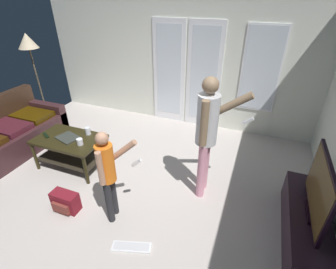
{
  "coord_description": "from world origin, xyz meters",
  "views": [
    {
      "loc": [
        1.66,
        -2.2,
        2.48
      ],
      "look_at": [
        0.74,
        0.16,
        0.99
      ],
      "focal_mm": 26.35,
      "sensor_mm": 36.0,
      "label": 1
    }
  ],
  "objects_px": {
    "person_adult": "(208,130)",
    "cup_near_edge": "(80,142)",
    "coffee_table": "(71,146)",
    "backpack": "(65,202)",
    "cup_by_laptop": "(88,131)",
    "laptop_closed": "(68,138)",
    "tv_stand": "(305,226)",
    "flat_screen_tv": "(319,190)",
    "tv_remote_black": "(46,135)",
    "loose_keyboard": "(131,247)",
    "leather_couch": "(8,135)",
    "person_child": "(108,170)",
    "floor_lamp": "(28,46)"
  },
  "relations": [
    {
      "from": "coffee_table",
      "to": "cup_near_edge",
      "type": "distance_m",
      "value": 0.35
    },
    {
      "from": "person_adult",
      "to": "cup_near_edge",
      "type": "relative_size",
      "value": 17.33
    },
    {
      "from": "cup_by_laptop",
      "to": "loose_keyboard",
      "type": "bearing_deg",
      "value": -41.11
    },
    {
      "from": "person_adult",
      "to": "cup_near_edge",
      "type": "height_order",
      "value": "person_adult"
    },
    {
      "from": "person_child",
      "to": "tv_remote_black",
      "type": "distance_m",
      "value": 1.68
    },
    {
      "from": "tv_stand",
      "to": "loose_keyboard",
      "type": "height_order",
      "value": "tv_stand"
    },
    {
      "from": "cup_by_laptop",
      "to": "backpack",
      "type": "bearing_deg",
      "value": -72.22
    },
    {
      "from": "cup_by_laptop",
      "to": "tv_stand",
      "type": "bearing_deg",
      "value": -6.74
    },
    {
      "from": "backpack",
      "to": "cup_by_laptop",
      "type": "bearing_deg",
      "value": 107.78
    },
    {
      "from": "person_adult",
      "to": "tv_remote_black",
      "type": "relative_size",
      "value": 9.8
    },
    {
      "from": "laptop_closed",
      "to": "tv_remote_black",
      "type": "bearing_deg",
      "value": -153.28
    },
    {
      "from": "laptop_closed",
      "to": "tv_remote_black",
      "type": "xyz_separation_m",
      "value": [
        -0.37,
        -0.07,
        -0.0
      ]
    },
    {
      "from": "person_adult",
      "to": "tv_stand",
      "type": "bearing_deg",
      "value": -14.85
    },
    {
      "from": "coffee_table",
      "to": "cup_near_edge",
      "type": "height_order",
      "value": "cup_near_edge"
    },
    {
      "from": "tv_stand",
      "to": "person_child",
      "type": "height_order",
      "value": "person_child"
    },
    {
      "from": "coffee_table",
      "to": "laptop_closed",
      "type": "bearing_deg",
      "value": -120.67
    },
    {
      "from": "laptop_closed",
      "to": "coffee_table",
      "type": "bearing_deg",
      "value": 75.64
    },
    {
      "from": "leather_couch",
      "to": "flat_screen_tv",
      "type": "xyz_separation_m",
      "value": [
        4.67,
        -0.12,
        0.43
      ]
    },
    {
      "from": "coffee_table",
      "to": "cup_by_laptop",
      "type": "bearing_deg",
      "value": 45.47
    },
    {
      "from": "flat_screen_tv",
      "to": "person_child",
      "type": "relative_size",
      "value": 0.79
    },
    {
      "from": "flat_screen_tv",
      "to": "laptop_closed",
      "type": "height_order",
      "value": "flat_screen_tv"
    },
    {
      "from": "flat_screen_tv",
      "to": "person_adult",
      "type": "distance_m",
      "value": 1.33
    },
    {
      "from": "leather_couch",
      "to": "laptop_closed",
      "type": "xyz_separation_m",
      "value": [
        1.31,
        0.03,
        0.22
      ]
    },
    {
      "from": "flat_screen_tv",
      "to": "floor_lamp",
      "type": "xyz_separation_m",
      "value": [
        -4.98,
        1.27,
        0.84
      ]
    },
    {
      "from": "tv_remote_black",
      "to": "backpack",
      "type": "bearing_deg",
      "value": -9.63
    },
    {
      "from": "floor_lamp",
      "to": "laptop_closed",
      "type": "xyz_separation_m",
      "value": [
        1.62,
        -1.12,
        -1.05
      ]
    },
    {
      "from": "loose_keyboard",
      "to": "tv_remote_black",
      "type": "distance_m",
      "value": 2.23
    },
    {
      "from": "coffee_table",
      "to": "tv_remote_black",
      "type": "height_order",
      "value": "tv_remote_black"
    },
    {
      "from": "laptop_closed",
      "to": "tv_stand",
      "type": "bearing_deg",
      "value": 13.69
    },
    {
      "from": "floor_lamp",
      "to": "person_adult",
      "type": "bearing_deg",
      "value": -14.21
    },
    {
      "from": "cup_by_laptop",
      "to": "cup_near_edge",
      "type": "bearing_deg",
      "value": -75.06
    },
    {
      "from": "loose_keyboard",
      "to": "cup_near_edge",
      "type": "distance_m",
      "value": 1.69
    },
    {
      "from": "backpack",
      "to": "laptop_closed",
      "type": "xyz_separation_m",
      "value": [
        -0.54,
        0.8,
        0.4
      ]
    },
    {
      "from": "leather_couch",
      "to": "laptop_closed",
      "type": "distance_m",
      "value": 1.33
    },
    {
      "from": "backpack",
      "to": "laptop_closed",
      "type": "distance_m",
      "value": 1.04
    },
    {
      "from": "tv_stand",
      "to": "person_adult",
      "type": "height_order",
      "value": "person_adult"
    },
    {
      "from": "leather_couch",
      "to": "flat_screen_tv",
      "type": "bearing_deg",
      "value": -1.45
    },
    {
      "from": "laptop_closed",
      "to": "flat_screen_tv",
      "type": "bearing_deg",
      "value": 13.75
    },
    {
      "from": "floor_lamp",
      "to": "backpack",
      "type": "relative_size",
      "value": 5.11
    },
    {
      "from": "person_child",
      "to": "flat_screen_tv",
      "type": "bearing_deg",
      "value": 13.4
    },
    {
      "from": "person_adult",
      "to": "cup_by_laptop",
      "type": "distance_m",
      "value": 1.94
    },
    {
      "from": "flat_screen_tv",
      "to": "laptop_closed",
      "type": "xyz_separation_m",
      "value": [
        -3.36,
        0.15,
        -0.2
      ]
    },
    {
      "from": "flat_screen_tv",
      "to": "floor_lamp",
      "type": "bearing_deg",
      "value": 165.66
    },
    {
      "from": "flat_screen_tv",
      "to": "cup_by_laptop",
      "type": "distance_m",
      "value": 3.17
    },
    {
      "from": "laptop_closed",
      "to": "cup_by_laptop",
      "type": "relative_size",
      "value": 2.78
    },
    {
      "from": "floor_lamp",
      "to": "tv_remote_black",
      "type": "height_order",
      "value": "floor_lamp"
    },
    {
      "from": "tv_stand",
      "to": "floor_lamp",
      "type": "bearing_deg",
      "value": 165.63
    },
    {
      "from": "coffee_table",
      "to": "laptop_closed",
      "type": "relative_size",
      "value": 3.11
    },
    {
      "from": "leather_couch",
      "to": "flat_screen_tv",
      "type": "relative_size",
      "value": 1.87
    },
    {
      "from": "tv_stand",
      "to": "tv_remote_black",
      "type": "bearing_deg",
      "value": 178.68
    }
  ]
}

